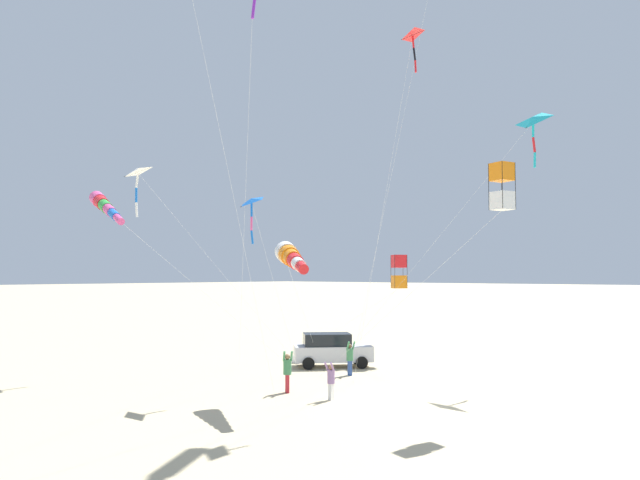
{
  "coord_description": "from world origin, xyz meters",
  "views": [
    {
      "loc": [
        -13.34,
        21.02,
        5.14
      ],
      "look_at": [
        4.17,
        1.03,
        6.62
      ],
      "focal_mm": 34.67,
      "sensor_mm": 36.0,
      "label": 1
    }
  ],
  "objects": [
    {
      "name": "kite_windsock_red_high_left",
      "position": [
        9.86,
        7.93,
        7.96
      ],
      "size": [
        6.15,
        14.72,
        8.77
      ],
      "color": "#EF4C93",
      "rests_on": "ground_plane"
    },
    {
      "name": "person_child_green_jacket",
      "position": [
        3.17,
        1.49,
        0.86
      ],
      "size": [
        0.42,
        0.52,
        1.58
      ],
      "color": "silver",
      "rests_on": "ground_plane"
    },
    {
      "name": "ground_plane",
      "position": [
        0.0,
        0.0,
        0.0
      ],
      "size": [
        600.0,
        600.0,
        0.0
      ],
      "primitive_type": "plane",
      "color": "#C6B58C"
    },
    {
      "name": "parked_car",
      "position": [
        9.06,
        -5.51,
        0.95
      ],
      "size": [
        4.27,
        4.42,
        1.85
      ],
      "color": "silver",
      "rests_on": "ground_plane"
    },
    {
      "name": "cooler_box",
      "position": [
        11.45,
        -5.32,
        0.21
      ],
      "size": [
        0.62,
        0.42,
        0.42
      ],
      "color": "white",
      "rests_on": "ground_plane"
    },
    {
      "name": "person_adult_flyer",
      "position": [
        5.61,
        1.54,
        1.0
      ],
      "size": [
        0.66,
        0.64,
        1.84
      ],
      "color": "#B72833",
      "rests_on": "ground_plane"
    },
    {
      "name": "kite_delta_black_fish_shape",
      "position": [
        -1.23,
        -8.94,
        12.8
      ],
      "size": [
        12.3,
        2.38,
        13.34
      ],
      "color": "#1EB7C6",
      "rests_on": "ground_plane"
    },
    {
      "name": "person_child_grey_jacket",
      "position": [
        6.41,
        -3.84,
        0.96
      ],
      "size": [
        0.63,
        0.58,
        1.76
      ],
      "color": "#335199",
      "rests_on": "ground_plane"
    },
    {
      "name": "kite_box_long_streamer_left",
      "position": [
        7.04,
        -9.28,
        5.3
      ],
      "size": [
        7.08,
        2.05,
        6.28
      ],
      "color": "red",
      "rests_on": "ground_plane"
    },
    {
      "name": "kite_delta_teal_far_right",
      "position": [
        6.57,
        2.86,
        8.27
      ],
      "size": [
        4.08,
        7.14,
        8.62
      ],
      "color": "blue",
      "rests_on": "ground_plane"
    },
    {
      "name": "kite_windsock_purple_drifting",
      "position": [
        4.24,
        2.75,
        5.84
      ],
      "size": [
        8.25,
        10.35,
        6.57
      ],
      "color": "white",
      "rests_on": "ground_plane"
    },
    {
      "name": "kite_delta_green_low_center",
      "position": [
        15.3,
        3.0,
        10.54
      ],
      "size": [
        3.33,
        10.51,
        10.97
      ],
      "color": "white",
      "rests_on": "ground_plane"
    },
    {
      "name": "kite_box_checkered_midright",
      "position": [
        -3.52,
        -0.34,
        8.37
      ],
      "size": [
        11.37,
        2.74,
        9.24
      ],
      "color": "orange",
      "rests_on": "ground_plane"
    },
    {
      "name": "kite_delta_small_distant",
      "position": [
        0.63,
        -0.86,
        15.23
      ],
      "size": [
        5.0,
        2.14,
        15.56
      ],
      "color": "red",
      "rests_on": "ground_plane"
    }
  ]
}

